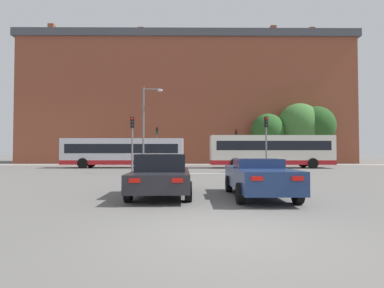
{
  "coord_description": "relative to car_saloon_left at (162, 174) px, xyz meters",
  "views": [
    {
      "loc": [
        -0.65,
        -5.7,
        1.54
      ],
      "look_at": [
        -0.46,
        22.09,
        2.33
      ],
      "focal_mm": 28.0,
      "sensor_mm": 36.0,
      "label": 1
    }
  ],
  "objects": [
    {
      "name": "street_lamp_junction",
      "position": [
        -2.78,
        15.41,
        3.64
      ],
      "size": [
        1.79,
        0.36,
        7.26
      ],
      "color": "slate",
      "rests_on": "ground_plane"
    },
    {
      "name": "far_pavement",
      "position": [
        1.67,
        26.37,
        -0.74
      ],
      "size": [
        68.19,
        2.5,
        0.01
      ],
      "primitive_type": "cube",
      "color": "#A09B91",
      "rests_on": "ground_plane"
    },
    {
      "name": "traffic_light_near_right",
      "position": [
        6.89,
        12.1,
        2.13
      ],
      "size": [
        0.26,
        0.31,
        4.29
      ],
      "color": "slate",
      "rests_on": "ground_plane"
    },
    {
      "name": "traffic_light_far_left",
      "position": [
        -2.98,
        25.35,
        2.3
      ],
      "size": [
        0.26,
        0.31,
        4.58
      ],
      "color": "slate",
      "rests_on": "ground_plane"
    },
    {
      "name": "tree_kerbside",
      "position": [
        11.36,
        28.69,
        3.62
      ],
      "size": [
        4.4,
        4.4,
        6.69
      ],
      "color": "#4C3823",
      "rests_on": "ground_plane"
    },
    {
      "name": "stop_line_strip",
      "position": [
        1.67,
        11.19,
        -0.75
      ],
      "size": [
        7.37,
        0.3,
        0.01
      ],
      "primitive_type": "cube",
      "color": "silver",
      "rests_on": "ground_plane"
    },
    {
      "name": "brick_civic_building",
      "position": [
        0.58,
        36.97,
        8.69
      ],
      "size": [
        48.57,
        13.96,
        21.39
      ],
      "color": "brown",
      "rests_on": "ground_plane"
    },
    {
      "name": "bus_crossing_lead",
      "position": [
        9.05,
        18.89,
        0.97
      ],
      "size": [
        11.96,
        2.71,
        3.2
      ],
      "rotation": [
        0.0,
        0.0,
        1.57
      ],
      "color": "silver",
      "rests_on": "ground_plane"
    },
    {
      "name": "ground_plane",
      "position": [
        1.67,
        -5.1,
        -0.75
      ],
      "size": [
        400.0,
        400.0,
        0.0
      ],
      "primitive_type": "plane",
      "color": "#605E5B"
    },
    {
      "name": "traffic_light_far_right",
      "position": [
        6.7,
        25.76,
        2.18
      ],
      "size": [
        0.26,
        0.31,
        4.36
      ],
      "color": "slate",
      "rests_on": "ground_plane"
    },
    {
      "name": "pedestrian_walking_east",
      "position": [
        -7.2,
        26.55,
        0.16
      ],
      "size": [
        0.44,
        0.44,
        1.58
      ],
      "rotation": [
        0.0,
        0.0,
        3.9
      ],
      "color": "brown",
      "rests_on": "ground_plane"
    },
    {
      "name": "pedestrian_walking_west",
      "position": [
        -8.35,
        25.8,
        0.17
      ],
      "size": [
        0.46,
        0.4,
        1.59
      ],
      "rotation": [
        0.0,
        0.0,
        3.69
      ],
      "color": "#333851",
      "rests_on": "ground_plane"
    },
    {
      "name": "tree_distant",
      "position": [
        15.66,
        29.02,
        4.31
      ],
      "size": [
        5.8,
        5.8,
        8.11
      ],
      "color": "#4C3823",
      "rests_on": "ground_plane"
    },
    {
      "name": "traffic_light_near_left",
      "position": [
        -3.27,
        11.44,
        2.07
      ],
      "size": [
        0.26,
        0.31,
        4.19
      ],
      "color": "slate",
      "rests_on": "ground_plane"
    },
    {
      "name": "pedestrian_waiting",
      "position": [
        6.93,
        26.49,
        0.2
      ],
      "size": [
        0.42,
        0.45,
        1.64
      ],
      "rotation": [
        0.0,
        0.0,
        5.39
      ],
      "color": "black",
      "rests_on": "ground_plane"
    },
    {
      "name": "car_roadster_right",
      "position": [
        3.39,
        -0.49,
        -0.05
      ],
      "size": [
        1.94,
        4.51,
        1.32
      ],
      "rotation": [
        0.0,
        0.0,
        -0.0
      ],
      "color": "navy",
      "rests_on": "ground_plane"
    },
    {
      "name": "bus_crossing_trailing",
      "position": [
        -5.6,
        19.23,
        0.81
      ],
      "size": [
        11.91,
        2.67,
        2.92
      ],
      "rotation": [
        0.0,
        0.0,
        1.57
      ],
      "color": "silver",
      "rests_on": "ground_plane"
    },
    {
      "name": "tree_by_building",
      "position": [
        17.73,
        28.51,
        4.3
      ],
      "size": [
        4.91,
        4.91,
        7.64
      ],
      "color": "#4C3823",
      "rests_on": "ground_plane"
    },
    {
      "name": "car_saloon_left",
      "position": [
        0.0,
        0.0,
        0.0
      ],
      "size": [
        2.18,
        4.81,
        1.48
      ],
      "rotation": [
        0.0,
        0.0,
        0.03
      ],
      "color": "#232328",
      "rests_on": "ground_plane"
    }
  ]
}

